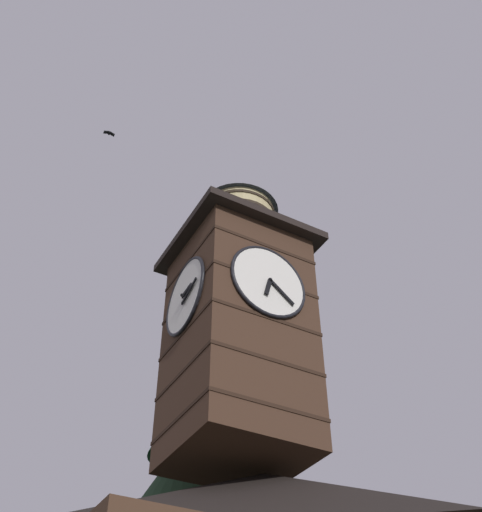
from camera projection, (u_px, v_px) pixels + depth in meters
name	position (u px, v px, depth m)	size (l,w,h in m)	color
clock_tower	(238.00, 317.00, 18.87)	(4.00, 4.00, 9.73)	#422B1E
flying_bird_high	(109.00, 133.00, 26.64)	(0.46, 0.21, 0.11)	black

